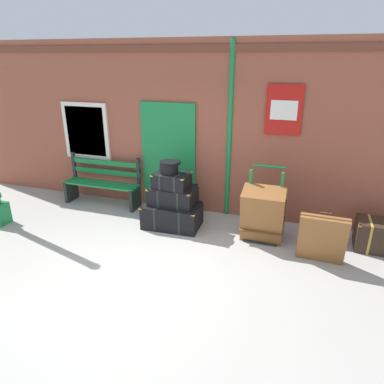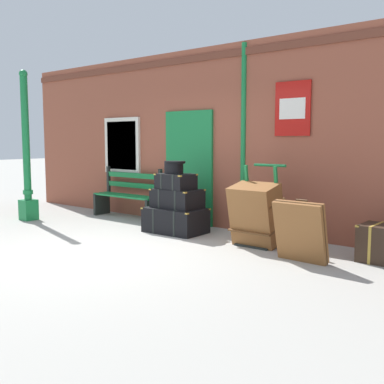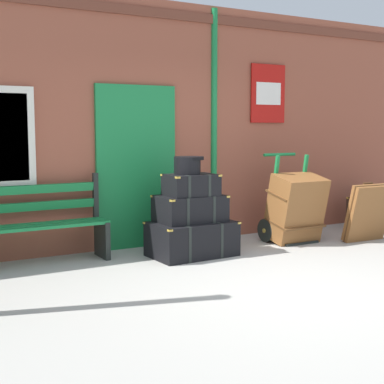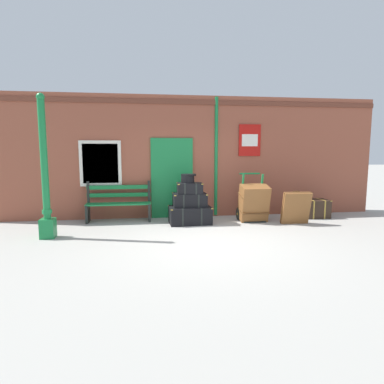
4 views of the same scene
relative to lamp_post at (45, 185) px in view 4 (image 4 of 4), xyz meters
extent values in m
plane|color=#A3A099|center=(3.17, -0.73, -1.10)|extent=(60.00, 60.00, 0.00)
cube|color=brown|center=(3.17, 1.87, 0.50)|extent=(10.40, 0.30, 3.20)
cube|color=brown|center=(3.17, 1.71, 1.92)|extent=(10.40, 0.03, 0.12)
cube|color=#197A3D|center=(2.69, 1.70, -0.05)|extent=(1.10, 0.05, 2.10)
cube|color=#0F4924|center=(2.69, 1.69, -0.05)|extent=(0.06, 0.02, 2.10)
cube|color=silver|center=(0.87, 1.70, 0.35)|extent=(1.04, 0.06, 1.16)
cube|color=silver|center=(0.87, 1.68, 0.35)|extent=(0.88, 0.02, 1.00)
cylinder|color=#197A3D|center=(3.88, 1.72, 0.50)|extent=(0.09, 0.09, 3.14)
cube|color=#B7140F|center=(4.79, 1.70, 0.95)|extent=(0.60, 0.02, 0.84)
cube|color=white|center=(4.79, 1.68, 0.95)|extent=(0.44, 0.01, 0.32)
cube|color=#197A3D|center=(0.00, 0.00, -0.90)|extent=(0.28, 0.28, 0.40)
cylinder|color=#197A3D|center=(0.00, 0.00, 0.49)|extent=(0.14, 0.14, 2.37)
cylinder|color=#197A3D|center=(0.00, 0.00, -0.55)|extent=(0.19, 0.19, 0.08)
sphere|color=#197A3D|center=(0.00, 0.00, 1.72)|extent=(0.16, 0.16, 0.16)
cube|color=#197A3D|center=(1.32, 1.23, -0.65)|extent=(1.60, 0.09, 0.04)
cube|color=#197A3D|center=(1.32, 1.37, -0.65)|extent=(1.60, 0.09, 0.04)
cube|color=#197A3D|center=(1.32, 1.51, -0.65)|extent=(1.60, 0.09, 0.04)
cube|color=#197A3D|center=(1.32, 1.57, -0.45)|extent=(1.60, 0.05, 0.10)
cube|color=#197A3D|center=(1.32, 1.57, -0.25)|extent=(1.60, 0.05, 0.10)
cube|color=black|center=(0.56, 1.37, -0.87)|extent=(0.06, 0.40, 0.45)
cube|color=black|center=(0.56, 1.57, -0.37)|extent=(0.06, 0.06, 0.56)
cube|color=black|center=(2.08, 1.37, -0.87)|extent=(0.06, 0.40, 0.45)
cube|color=black|center=(2.08, 1.57, -0.37)|extent=(0.06, 0.06, 0.56)
cube|color=black|center=(3.06, 0.90, -0.89)|extent=(1.02, 0.68, 0.42)
cube|color=black|center=(2.84, 0.89, -0.89)|extent=(0.06, 0.65, 0.43)
cube|color=black|center=(3.28, 0.91, -0.89)|extent=(0.06, 0.65, 0.43)
cube|color=#B79338|center=(2.59, 0.59, -0.69)|extent=(0.05, 0.05, 0.02)
cube|color=#B79338|center=(3.55, 0.62, -0.69)|extent=(0.05, 0.05, 0.02)
cube|color=#B79338|center=(2.57, 1.18, -0.69)|extent=(0.05, 0.05, 0.02)
cube|color=#B79338|center=(3.53, 1.22, -0.69)|extent=(0.05, 0.05, 0.02)
cube|color=silver|center=(3.04, 0.60, -0.89)|extent=(0.36, 0.01, 0.10)
cube|color=black|center=(3.06, 0.95, -0.52)|extent=(0.81, 0.55, 0.32)
cube|color=black|center=(2.88, 0.95, -0.52)|extent=(0.04, 0.55, 0.33)
cube|color=black|center=(3.24, 0.95, -0.52)|extent=(0.04, 0.55, 0.33)
cube|color=#B79338|center=(2.68, 0.70, -0.37)|extent=(0.05, 0.05, 0.02)
cube|color=#B79338|center=(3.44, 0.70, -0.37)|extent=(0.05, 0.05, 0.02)
cube|color=#B79338|center=(2.68, 1.20, -0.37)|extent=(0.05, 0.05, 0.02)
cube|color=#B79338|center=(3.44, 1.20, -0.37)|extent=(0.05, 0.05, 0.02)
cube|color=black|center=(3.06, 0.92, -0.23)|extent=(0.61, 0.46, 0.26)
cube|color=black|center=(2.92, 0.92, -0.23)|extent=(0.05, 0.45, 0.27)
cube|color=black|center=(3.19, 0.92, -0.23)|extent=(0.05, 0.45, 0.27)
cube|color=#B79338|center=(2.77, 0.73, -0.11)|extent=(0.05, 0.05, 0.02)
cube|color=#B79338|center=(3.33, 0.71, -0.11)|extent=(0.05, 0.05, 0.02)
cube|color=#B79338|center=(2.78, 1.13, -0.11)|extent=(0.05, 0.05, 0.02)
cube|color=#B79338|center=(3.34, 1.11, -0.11)|extent=(0.05, 0.05, 0.02)
cylinder|color=black|center=(3.01, 0.93, 0.01)|extent=(0.32, 0.32, 0.21)
cylinder|color=black|center=(3.04, 0.93, 0.10)|extent=(0.34, 0.34, 0.04)
cube|color=black|center=(4.67, 0.86, -1.08)|extent=(0.56, 0.28, 0.03)
cube|color=#197A3D|center=(4.42, 1.06, -0.50)|extent=(0.04, 0.23, 1.19)
cube|color=#197A3D|center=(4.92, 1.06, -0.50)|extent=(0.04, 0.23, 1.19)
cylinder|color=#197A3D|center=(4.67, 1.25, 0.09)|extent=(0.54, 0.04, 0.04)
cylinder|color=black|center=(4.35, 1.12, -0.94)|extent=(0.04, 0.32, 0.32)
cylinder|color=#B79338|center=(4.35, 1.12, -0.94)|extent=(0.07, 0.06, 0.06)
cylinder|color=black|center=(4.99, 1.12, -0.94)|extent=(0.04, 0.32, 0.32)
cylinder|color=#B79338|center=(4.99, 1.12, -0.94)|extent=(0.07, 0.06, 0.06)
cube|color=brown|center=(4.67, 0.88, -0.62)|extent=(0.68, 0.62, 0.95)
cube|color=brown|center=(4.67, 0.88, -0.81)|extent=(0.70, 0.45, 0.12)
cube|color=brown|center=(4.67, 0.88, -0.43)|extent=(0.70, 0.45, 0.12)
cube|color=brown|center=(5.59, 0.46, -0.70)|extent=(0.68, 0.33, 0.80)
cylinder|color=#4F3018|center=(5.59, 0.48, -0.29)|extent=(0.16, 0.03, 0.03)
cube|color=#482C16|center=(5.59, 0.46, -0.70)|extent=(0.69, 0.23, 0.78)
cube|color=#332319|center=(6.46, 1.16, -0.86)|extent=(0.69, 0.49, 0.48)
cube|color=#B79338|center=(6.31, 1.16, -0.86)|extent=(0.04, 0.49, 0.49)
cube|color=#B79338|center=(6.62, 1.16, -0.86)|extent=(0.04, 0.49, 0.49)
cube|color=#B79338|center=(6.14, 0.94, -0.63)|extent=(0.05, 0.05, 0.02)
cube|color=#B79338|center=(6.78, 0.93, -0.63)|extent=(0.05, 0.05, 0.02)
cube|color=#B79338|center=(6.15, 1.38, -0.63)|extent=(0.05, 0.05, 0.02)
cube|color=#B79338|center=(6.79, 1.37, -0.63)|extent=(0.05, 0.05, 0.02)
camera|label=1|loc=(5.18, -4.38, 1.79)|focal=32.43mm
camera|label=2|loc=(8.23, -4.93, 0.47)|focal=43.51mm
camera|label=3|loc=(-0.30, -4.96, 0.47)|focal=52.74mm
camera|label=4|loc=(2.00, -6.88, 0.70)|focal=30.58mm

